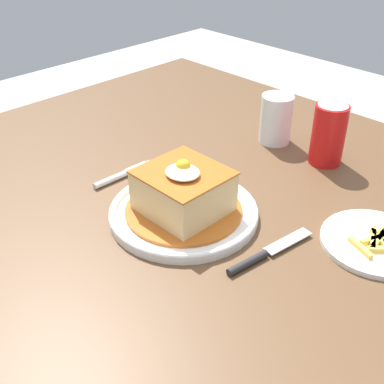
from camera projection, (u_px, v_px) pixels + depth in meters
The scene contains 8 objects.
dining_table at pixel (223, 253), 0.91m from camera, with size 1.34×1.07×0.78m.
main_plate at pixel (184, 212), 0.83m from camera, with size 0.25×0.25×0.02m.
sandwich_meal at pixel (183, 193), 0.81m from camera, with size 0.20×0.20×0.10m.
fork at pixel (120, 176), 0.94m from camera, with size 0.02×0.14×0.01m.
knife at pixel (259, 257), 0.74m from camera, with size 0.04×0.17×0.01m.
soda_can at pixel (328, 134), 0.97m from camera, with size 0.07×0.07×0.12m.
drinking_glass at pixel (276, 122), 1.05m from camera, with size 0.07×0.07×0.10m.
side_plate_fries at pixel (375, 242), 0.77m from camera, with size 0.17×0.17×0.02m.
Camera 1 is at (0.46, -0.53, 1.27)m, focal length 45.87 mm.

